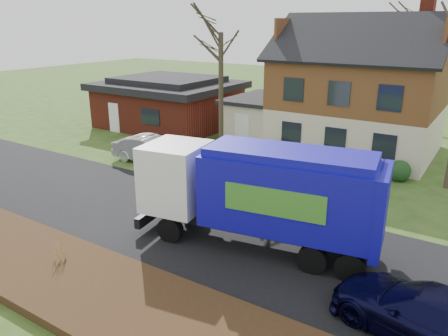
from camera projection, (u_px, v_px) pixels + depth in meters
The scene contains 11 objects.
ground at pixel (195, 225), 17.17m from camera, with size 120.00×120.00×0.00m, color #2E4818.
road at pixel (195, 225), 17.17m from camera, with size 80.00×7.00×0.02m, color black.
mulch_verge at pixel (88, 287), 12.90m from camera, with size 80.00×3.50×0.30m, color black.
main_house at pixel (351, 84), 26.20m from camera, with size 12.95×8.95×9.26m.
ranch_house at pixel (169, 102), 33.11m from camera, with size 9.80×8.20×3.70m.
garbage_truck at pixel (262, 191), 14.88m from camera, with size 8.84×3.62×3.68m.
silver_sedan at pixel (151, 150), 24.64m from camera, with size 1.57×4.51×1.49m, color #ACAEB4.
navy_wagon at pixel (430, 316), 10.73m from camera, with size 2.04×5.02×1.46m, color black.
tree_front_west at pixel (221, 13), 24.32m from camera, with size 3.29×3.29×9.79m.
tree_back at pixel (423, 8), 31.31m from camera, with size 3.24×3.24×10.27m.
grass_clump_mid at pixel (59, 248), 13.96m from camera, with size 0.32×0.26×0.89m.
Camera 1 is at (9.40, -12.45, 7.61)m, focal length 35.00 mm.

